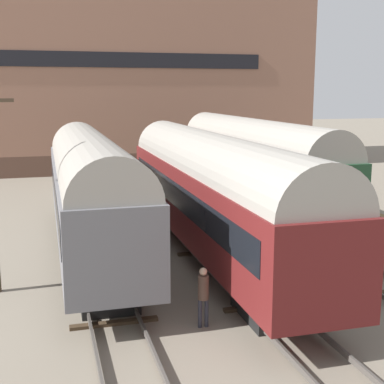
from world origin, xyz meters
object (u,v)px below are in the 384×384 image
(train_car_green, at_px, (252,159))
(person_worker, at_px, (203,291))
(train_car_maroon, at_px, (212,188))
(train_car_grey, at_px, (91,187))

(train_car_green, bearing_deg, person_worker, -116.68)
(train_car_green, distance_m, train_car_maroon, 8.85)
(person_worker, bearing_deg, train_car_grey, 107.53)
(train_car_green, height_order, train_car_maroon, train_car_green)
(train_car_grey, xyz_separation_m, person_worker, (2.48, -7.87, -1.83))
(train_car_green, distance_m, person_worker, 15.54)
(train_car_green, relative_size, train_car_grey, 1.12)
(train_car_green, height_order, person_worker, train_car_green)
(train_car_maroon, relative_size, person_worker, 10.45)
(train_car_maroon, distance_m, person_worker, 6.92)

